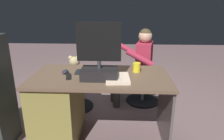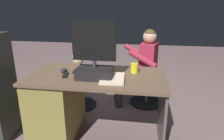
% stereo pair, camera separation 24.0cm
% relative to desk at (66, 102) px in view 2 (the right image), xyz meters
% --- Properties ---
extents(ground_plane, '(10.00, 10.00, 0.00)m').
position_rel_desk_xyz_m(ground_plane, '(-0.35, -0.35, -0.39)').
color(ground_plane, '#755C5E').
extents(desk, '(1.37, 0.72, 0.72)m').
position_rel_desk_xyz_m(desk, '(0.00, 0.00, 0.00)').
color(desk, brown).
rests_on(desk, ground_plane).
extents(monitor, '(0.41, 0.22, 0.53)m').
position_rel_desk_xyz_m(monitor, '(-0.35, 0.09, 0.48)').
color(monitor, black).
rests_on(monitor, desk).
extents(keyboard, '(0.42, 0.14, 0.02)m').
position_rel_desk_xyz_m(keyboard, '(-0.30, -0.07, 0.34)').
color(keyboard, black).
rests_on(keyboard, desk).
extents(computer_mouse, '(0.06, 0.10, 0.04)m').
position_rel_desk_xyz_m(computer_mouse, '(0.02, -0.04, 0.35)').
color(computer_mouse, '#21242E').
rests_on(computer_mouse, desk).
extents(cup, '(0.08, 0.08, 0.10)m').
position_rel_desk_xyz_m(cup, '(-0.72, -0.13, 0.38)').
color(cup, yellow).
rests_on(cup, desk).
extents(tv_remote, '(0.08, 0.16, 0.02)m').
position_rel_desk_xyz_m(tv_remote, '(-0.05, 0.07, 0.34)').
color(tv_remote, black).
rests_on(tv_remote, desk).
extents(notebook_binder, '(0.24, 0.31, 0.02)m').
position_rel_desk_xyz_m(notebook_binder, '(-0.52, 0.11, 0.34)').
color(notebook_binder, beige).
rests_on(notebook_binder, desk).
extents(office_chair_teddy, '(0.46, 0.46, 0.42)m').
position_rel_desk_xyz_m(office_chair_teddy, '(0.06, -0.66, -0.13)').
color(office_chair_teddy, black).
rests_on(office_chair_teddy, ground_plane).
extents(teddy_bear, '(0.23, 0.23, 0.33)m').
position_rel_desk_xyz_m(teddy_bear, '(0.06, -0.67, 0.18)').
color(teddy_bear, tan).
rests_on(teddy_bear, office_chair_teddy).
extents(visitor_chair, '(0.47, 0.47, 0.42)m').
position_rel_desk_xyz_m(visitor_chair, '(-0.88, -0.88, -0.14)').
color(visitor_chair, black).
rests_on(visitor_chair, ground_plane).
extents(person, '(0.61, 0.55, 1.08)m').
position_rel_desk_xyz_m(person, '(-0.78, -0.86, 0.24)').
color(person, maroon).
rests_on(person, ground_plane).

